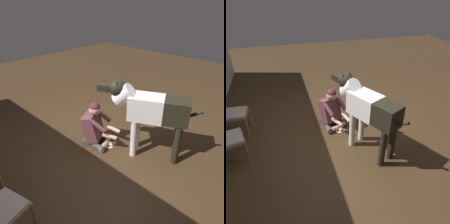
{
  "view_description": "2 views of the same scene",
  "coord_description": "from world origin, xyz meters",
  "views": [
    {
      "loc": [
        -2.08,
        2.25,
        2.48
      ],
      "look_at": [
        0.1,
        -0.13,
        0.7
      ],
      "focal_mm": 33.48,
      "sensor_mm": 36.0,
      "label": 1
    },
    {
      "loc": [
        -3.43,
        0.98,
        2.77
      ],
      "look_at": [
        -0.07,
        0.04,
        0.58
      ],
      "focal_mm": 34.66,
      "sensor_mm": 36.0,
      "label": 2
    }
  ],
  "objects": [
    {
      "name": "person_sitting_on_floor",
      "position": [
        0.35,
        0.06,
        0.36
      ],
      "size": [
        0.75,
        0.63,
        0.87
      ],
      "color": "#413E3B",
      "rests_on": "ground"
    },
    {
      "name": "large_dog",
      "position": [
        -0.52,
        -0.36,
        0.87
      ],
      "size": [
        1.56,
        0.86,
        1.36
      ],
      "color": "silver",
      "rests_on": "ground"
    },
    {
      "name": "ground_plane",
      "position": [
        0.0,
        0.0,
        0.0
      ],
      "size": [
        14.64,
        14.64,
        0.0
      ],
      "primitive_type": "plane",
      "color": "#3F2C1A"
    },
    {
      "name": "hot_dog_on_plate",
      "position": [
        0.11,
        -0.06,
        0.03
      ],
      "size": [
        0.2,
        0.2,
        0.06
      ],
      "color": "silver",
      "rests_on": "ground"
    }
  ]
}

